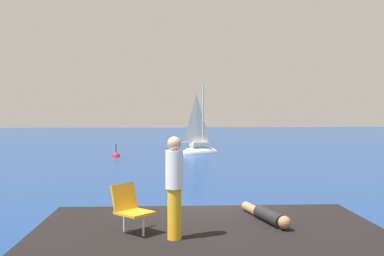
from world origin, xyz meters
TOP-DOWN VIEW (x-y plane):
  - ground_plane at (0.00, 0.00)m, footprint 160.00×160.00m
  - shore_ledge at (-0.20, -3.04)m, footprint 6.10×3.79m
  - boulder_seaward at (-1.88, -1.04)m, footprint 0.96×1.04m
  - boulder_inland at (-2.38, -1.22)m, footprint 1.48×1.40m
  - sailboat_near at (2.11, 21.54)m, footprint 3.08×1.89m
  - person_sunbather at (0.92, -2.73)m, footprint 0.53×1.74m
  - person_standing at (-0.82, -3.75)m, footprint 0.28×0.28m
  - beach_chair at (-1.54, -3.31)m, footprint 0.76×0.76m
  - marker_buoy at (-3.70, 19.57)m, footprint 0.56×0.56m

SIDE VIEW (x-z plane):
  - ground_plane at x=0.00m, z-range 0.00..0.00m
  - boulder_seaward at x=-1.88m, z-range -0.32..0.32m
  - boulder_inland at x=-2.38m, z-range -0.39..0.39m
  - marker_buoy at x=-3.70m, z-range -0.56..0.57m
  - sailboat_near at x=2.11m, z-range -2.47..3.07m
  - shore_ledge at x=-0.20m, z-range 0.00..0.95m
  - person_sunbather at x=0.92m, z-range 0.94..1.19m
  - beach_chair at x=-1.54m, z-range 0.99..1.79m
  - person_standing at x=-0.82m, z-range 1.00..2.62m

